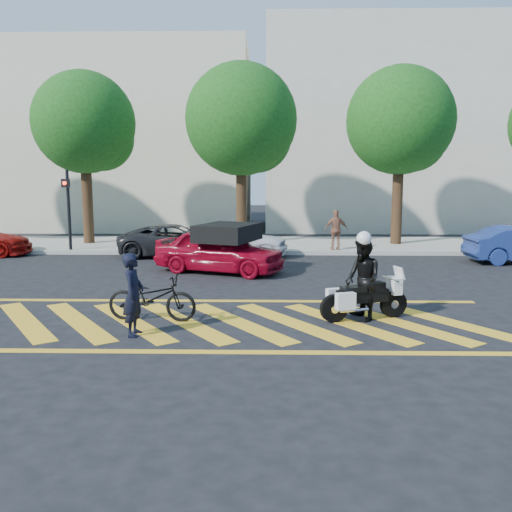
{
  "coord_description": "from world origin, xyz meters",
  "views": [
    {
      "loc": [
        1.08,
        -10.75,
        2.97
      ],
      "look_at": [
        0.81,
        2.19,
        1.05
      ],
      "focal_mm": 38.0,
      "sensor_mm": 36.0,
      "label": 1
    }
  ],
  "objects_px": {
    "police_motorcycle": "(363,298)",
    "parked_mid_right": "(235,239)",
    "bicycle": "(152,298)",
    "officer_bike": "(133,295)",
    "red_convertible": "(219,250)",
    "parked_mid_left": "(177,240)",
    "officer_moto": "(363,279)"
  },
  "relations": [
    {
      "from": "police_motorcycle",
      "to": "parked_mid_left",
      "type": "bearing_deg",
      "value": 102.68
    },
    {
      "from": "police_motorcycle",
      "to": "parked_mid_left",
      "type": "relative_size",
      "value": 0.45
    },
    {
      "from": "officer_bike",
      "to": "parked_mid_left",
      "type": "bearing_deg",
      "value": 6.46
    },
    {
      "from": "bicycle",
      "to": "red_convertible",
      "type": "height_order",
      "value": "red_convertible"
    },
    {
      "from": "police_motorcycle",
      "to": "officer_moto",
      "type": "relative_size",
      "value": 1.11
    },
    {
      "from": "red_convertible",
      "to": "parked_mid_left",
      "type": "distance_m",
      "value": 3.89
    },
    {
      "from": "officer_moto",
      "to": "parked_mid_right",
      "type": "xyz_separation_m",
      "value": [
        -3.16,
        8.89,
        -0.19
      ]
    },
    {
      "from": "bicycle",
      "to": "red_convertible",
      "type": "xyz_separation_m",
      "value": [
        0.9,
        5.7,
        0.2
      ]
    },
    {
      "from": "parked_mid_left",
      "to": "parked_mid_right",
      "type": "distance_m",
      "value": 2.18
    },
    {
      "from": "parked_mid_left",
      "to": "officer_bike",
      "type": "bearing_deg",
      "value": -178.58
    },
    {
      "from": "officer_moto",
      "to": "red_convertible",
      "type": "xyz_separation_m",
      "value": [
        -3.45,
        5.54,
        -0.17
      ]
    },
    {
      "from": "police_motorcycle",
      "to": "parked_mid_right",
      "type": "distance_m",
      "value": 9.45
    },
    {
      "from": "bicycle",
      "to": "parked_mid_right",
      "type": "bearing_deg",
      "value": -1.19
    },
    {
      "from": "officer_bike",
      "to": "bicycle",
      "type": "bearing_deg",
      "value": -4.97
    },
    {
      "from": "officer_bike",
      "to": "parked_mid_left",
      "type": "xyz_separation_m",
      "value": [
        -0.87,
        10.14,
        -0.19
      ]
    },
    {
      "from": "police_motorcycle",
      "to": "bicycle",
      "type": "bearing_deg",
      "value": 163.71
    },
    {
      "from": "red_convertible",
      "to": "officer_moto",
      "type": "bearing_deg",
      "value": -127.38
    },
    {
      "from": "parked_mid_left",
      "to": "parked_mid_right",
      "type": "relative_size",
      "value": 1.1
    },
    {
      "from": "police_motorcycle",
      "to": "red_convertible",
      "type": "relative_size",
      "value": 0.47
    },
    {
      "from": "officer_moto",
      "to": "parked_mid_left",
      "type": "relative_size",
      "value": 0.4
    },
    {
      "from": "officer_bike",
      "to": "police_motorcycle",
      "type": "bearing_deg",
      "value": -73.64
    },
    {
      "from": "red_convertible",
      "to": "parked_mid_left",
      "type": "xyz_separation_m",
      "value": [
        -1.89,
        3.4,
        -0.1
      ]
    },
    {
      "from": "bicycle",
      "to": "officer_moto",
      "type": "bearing_deg",
      "value": -81.65
    },
    {
      "from": "police_motorcycle",
      "to": "officer_moto",
      "type": "bearing_deg",
      "value": 127.94
    },
    {
      "from": "officer_bike",
      "to": "police_motorcycle",
      "type": "relative_size",
      "value": 0.82
    },
    {
      "from": "bicycle",
      "to": "parked_mid_right",
      "type": "height_order",
      "value": "parked_mid_right"
    },
    {
      "from": "parked_mid_left",
      "to": "red_convertible",
      "type": "bearing_deg",
      "value": -154.44
    },
    {
      "from": "police_motorcycle",
      "to": "parked_mid_right",
      "type": "height_order",
      "value": "parked_mid_right"
    },
    {
      "from": "bicycle",
      "to": "police_motorcycle",
      "type": "relative_size",
      "value": 0.98
    },
    {
      "from": "parked_mid_right",
      "to": "officer_bike",
      "type": "bearing_deg",
      "value": -179.97
    },
    {
      "from": "officer_moto",
      "to": "parked_mid_right",
      "type": "distance_m",
      "value": 9.43
    },
    {
      "from": "police_motorcycle",
      "to": "officer_moto",
      "type": "distance_m",
      "value": 0.39
    }
  ]
}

